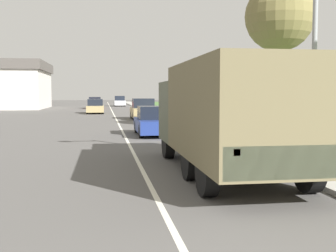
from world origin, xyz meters
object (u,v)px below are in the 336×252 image
at_px(car_farthest_ahead, 120,102).
at_px(lamp_post, 307,26).
at_px(car_fourth_ahead, 95,103).
at_px(car_third_ahead, 95,107).
at_px(military_truck, 227,112).
at_px(car_nearest_ahead, 155,122).
at_px(car_second_ahead, 143,110).

bearing_deg(car_farthest_ahead, lamp_post, -87.17).
xyz_separation_m(car_fourth_ahead, car_farthest_ahead, (3.80, 9.95, 0.03)).
bearing_deg(car_third_ahead, military_truck, -83.32).
height_order(military_truck, lamp_post, lamp_post).
bearing_deg(car_nearest_ahead, car_third_ahead, 98.15).
distance_m(car_third_ahead, car_farthest_ahead, 24.80).
distance_m(car_nearest_ahead, lamp_post, 10.98).
bearing_deg(car_second_ahead, lamp_post, -84.22).
xyz_separation_m(car_third_ahead, car_farthest_ahead, (3.49, 24.55, 0.07)).
distance_m(car_fourth_ahead, car_farthest_ahead, 10.65).
bearing_deg(car_third_ahead, car_nearest_ahead, -81.85).
relative_size(car_fourth_ahead, car_farthest_ahead, 1.02).
bearing_deg(car_fourth_ahead, military_truck, -84.95).
height_order(car_nearest_ahead, car_second_ahead, car_second_ahead).
distance_m(car_farthest_ahead, lamp_post, 58.26).
relative_size(car_fourth_ahead, lamp_post, 0.71).
distance_m(military_truck, car_fourth_ahead, 48.76).
xyz_separation_m(military_truck, car_farthest_ahead, (-0.49, 58.52, -0.86)).
bearing_deg(car_farthest_ahead, car_third_ahead, -98.08).
xyz_separation_m(car_second_ahead, car_third_ahead, (-4.02, 10.41, -0.08)).
relative_size(military_truck, car_second_ahead, 1.75).
bearing_deg(car_second_ahead, car_third_ahead, 111.12).
bearing_deg(car_second_ahead, military_truck, -90.10).
xyz_separation_m(military_truck, lamp_post, (2.38, 0.42, 2.35)).
xyz_separation_m(car_nearest_ahead, car_third_ahead, (-3.37, 23.52, 0.01)).
bearing_deg(car_fourth_ahead, car_third_ahead, -88.77).
bearing_deg(car_second_ahead, car_farthest_ahead, 90.87).
distance_m(car_nearest_ahead, car_fourth_ahead, 38.29).
bearing_deg(car_fourth_ahead, lamp_post, -82.11).
distance_m(car_second_ahead, car_third_ahead, 11.16).
relative_size(car_nearest_ahead, car_third_ahead, 0.95).
xyz_separation_m(military_truck, car_second_ahead, (0.04, 23.56, -0.85)).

